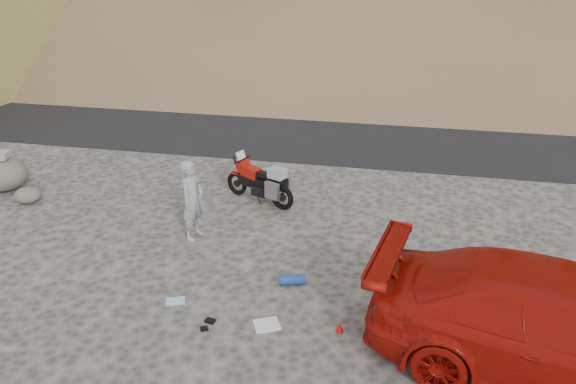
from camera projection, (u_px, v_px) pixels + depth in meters
name	position (u px, v px, depth m)	size (l,w,h in m)	color
ground	(207.00, 260.00, 11.03)	(140.00, 140.00, 0.00)	#3C3A38
road	(294.00, 125.00, 19.07)	(120.00, 7.00, 0.05)	black
motorcycle	(262.00, 183.00, 13.27)	(1.86, 1.04, 1.19)	black
man	(195.00, 237.00, 11.90)	(0.63, 0.41, 1.73)	#97979C
red_car	(556.00, 374.00, 8.15)	(2.25, 5.54, 1.61)	#9D1008
boulder	(1.00, 173.00, 13.99)	(1.37, 1.18, 1.03)	#534E47
small_rock	(28.00, 195.00, 13.41)	(0.68, 0.63, 0.37)	#534E47
gear_white_cloth	(267.00, 325.00, 9.17)	(0.41, 0.37, 0.01)	white
gear_blue_mat	(293.00, 280.00, 10.24)	(0.18, 0.18, 0.46)	#19429B
gear_bottle	(388.00, 314.00, 9.27)	(0.08, 0.08, 0.22)	#19429B
gear_funnel	(340.00, 327.00, 8.99)	(0.13, 0.13, 0.17)	#B80C0E
gear_glove_a	(210.00, 321.00, 9.24)	(0.16, 0.11, 0.04)	black
gear_glove_b	(204.00, 329.00, 9.06)	(0.12, 0.09, 0.04)	black
gear_blue_cloth	(175.00, 301.00, 9.78)	(0.32, 0.24, 0.01)	#99D0EC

